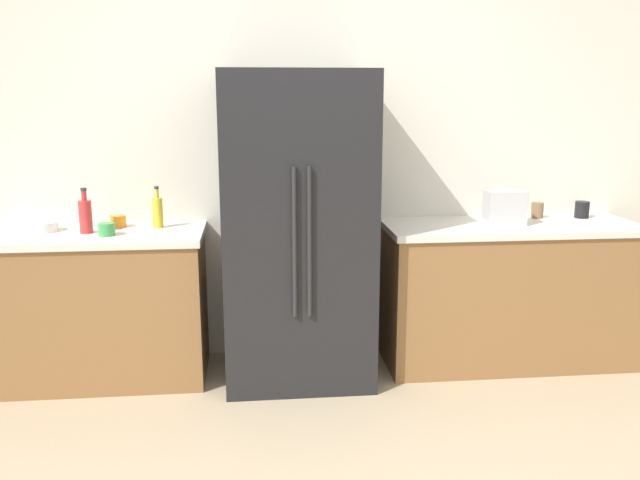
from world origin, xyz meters
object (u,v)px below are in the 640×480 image
at_px(bottle_b, 158,212).
at_px(cup_d, 582,210).
at_px(bowl_a, 43,227).
at_px(toaster, 505,208).
at_px(cup_b, 107,229).
at_px(refrigerator, 297,229).
at_px(bottle_a, 85,215).
at_px(cup_c, 118,221).
at_px(cup_a, 537,210).

height_order(bottle_b, cup_d, bottle_b).
distance_m(cup_d, bowl_a, 3.32).
height_order(toaster, cup_b, toaster).
relative_size(refrigerator, bowl_a, 10.63).
relative_size(bottle_b, cup_b, 2.76).
bearing_deg(bottle_a, bowl_a, 165.21).
bearing_deg(refrigerator, bottle_a, 177.01).
bearing_deg(cup_d, refrigerator, -173.35).
xyz_separation_m(cup_c, cup_d, (2.91, -0.00, 0.02)).
distance_m(cup_a, cup_d, 0.29).
bearing_deg(cup_c, cup_a, 0.51).
relative_size(toaster, bottle_b, 0.95).
distance_m(bottle_a, cup_c, 0.22).
relative_size(toaster, cup_a, 2.37).
bearing_deg(cup_b, bottle_b, 37.07).
bearing_deg(bowl_a, cup_a, 2.04).
bearing_deg(refrigerator, toaster, 2.23).
bearing_deg(toaster, bowl_a, 178.27).
bearing_deg(refrigerator, bottle_b, 168.09).
distance_m(bottle_b, cup_c, 0.25).
bearing_deg(bottle_b, bowl_a, -176.43).
bearing_deg(refrigerator, cup_a, 8.73).
relative_size(toaster, cup_b, 2.61).
bearing_deg(cup_d, toaster, -164.03).
relative_size(cup_b, cup_c, 0.96).
relative_size(refrigerator, bottle_a, 6.93).
relative_size(bottle_b, cup_c, 2.66).
bearing_deg(cup_b, bowl_a, 158.40).
distance_m(refrigerator, cup_b, 1.08).
height_order(refrigerator, cup_b, refrigerator).
xyz_separation_m(bottle_a, bowl_a, (-0.26, 0.07, -0.07)).
bearing_deg(cup_d, cup_c, 179.98).
height_order(refrigerator, bottle_b, refrigerator).
height_order(toaster, bottle_a, bottle_a).
height_order(bottle_a, cup_c, bottle_a).
xyz_separation_m(cup_a, cup_c, (-2.62, -0.02, -0.01)).
height_order(cup_a, cup_d, cup_d).
xyz_separation_m(cup_a, bowl_a, (-3.03, -0.11, -0.02)).
bearing_deg(cup_d, bottle_b, -179.07).
xyz_separation_m(refrigerator, bottle_a, (-1.21, 0.06, 0.09)).
height_order(cup_a, cup_c, cup_a).
bearing_deg(refrigerator, cup_d, 6.65).
relative_size(bottle_a, bowl_a, 1.53).
bearing_deg(bowl_a, cup_d, 1.45).
bearing_deg(toaster, bottle_b, 176.63).
relative_size(cup_a, cup_c, 1.06).
bearing_deg(cup_b, bottle_a, 146.62).
relative_size(refrigerator, toaster, 7.68).
bearing_deg(bottle_b, refrigerator, -11.91).
relative_size(bottle_a, cup_c, 2.79).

